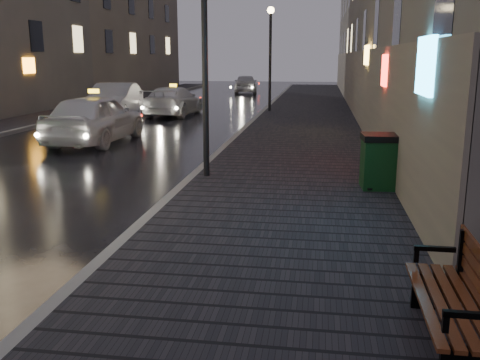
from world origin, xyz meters
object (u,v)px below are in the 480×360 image
object	(u,v)px
trash_bin	(379,161)
car_left_mid	(114,101)
taxi_near	(95,118)
bench	(462,300)
lamp_far	(270,46)
car_far	(246,84)
taxi_mid	(174,101)
lamp_near	(205,32)

from	to	relation	value
trash_bin	car_left_mid	world-z (taller)	car_left_mid
trash_bin	taxi_near	distance (m)	10.78
car_left_mid	bench	bearing A→B (deg)	-67.22
lamp_far	car_far	distance (m)	16.47
lamp_far	taxi_near	bearing A→B (deg)	-115.18
bench	car_far	distance (m)	39.84
bench	car_left_mid	xyz separation A→B (m)	(-11.31, 19.84, 0.21)
taxi_mid	car_far	distance (m)	17.54
lamp_near	lamp_far	distance (m)	16.00
car_far	taxi_near	bearing A→B (deg)	79.09
bench	taxi_near	bearing A→B (deg)	127.01
lamp_far	trash_bin	xyz separation A→B (m)	(3.95, -16.67, -2.74)
bench	taxi_near	size ratio (longest dim) A/B	0.38
bench	car_far	world-z (taller)	car_far
bench	car_left_mid	world-z (taller)	car_left_mid
lamp_far	bench	world-z (taller)	lamp_far
car_left_mid	car_far	bearing A→B (deg)	72.08
car_left_mid	taxi_mid	xyz separation A→B (m)	(2.47, 1.78, -0.12)
bench	car_far	xyz separation A→B (m)	(-7.56, 39.12, 0.13)
taxi_near	taxi_mid	distance (m)	9.12
taxi_near	taxi_mid	size ratio (longest dim) A/B	1.00
bench	taxi_mid	world-z (taller)	taxi_mid
car_left_mid	car_far	size ratio (longest dim) A/B	1.14
taxi_near	car_left_mid	size ratio (longest dim) A/B	0.98
car_far	car_left_mid	bearing A→B (deg)	71.45
bench	lamp_near	bearing A→B (deg)	120.24
car_left_mid	lamp_near	bearing A→B (deg)	-67.03
lamp_near	lamp_far	xyz separation A→B (m)	(0.00, 16.00, 0.00)
trash_bin	taxi_mid	distance (m)	17.39
taxi_mid	taxi_near	bearing A→B (deg)	90.33
car_left_mid	trash_bin	bearing A→B (deg)	-56.77
lamp_far	car_far	world-z (taller)	lamp_far
taxi_near	car_left_mid	distance (m)	7.66
lamp_near	taxi_near	xyz separation A→B (m)	(-5.05, 5.26, -2.63)
lamp_near	bench	distance (m)	8.79
bench	taxi_near	distance (m)	15.48
car_left_mid	taxi_near	bearing A→B (deg)	-80.33
lamp_far	taxi_near	world-z (taller)	lamp_far
lamp_near	taxi_mid	xyz separation A→B (m)	(-4.77, 14.37, -2.76)
car_far	lamp_near	bearing A→B (deg)	88.70
lamp_far	bench	size ratio (longest dim) A/B	2.77
lamp_far	trash_bin	size ratio (longest dim) A/B	4.47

